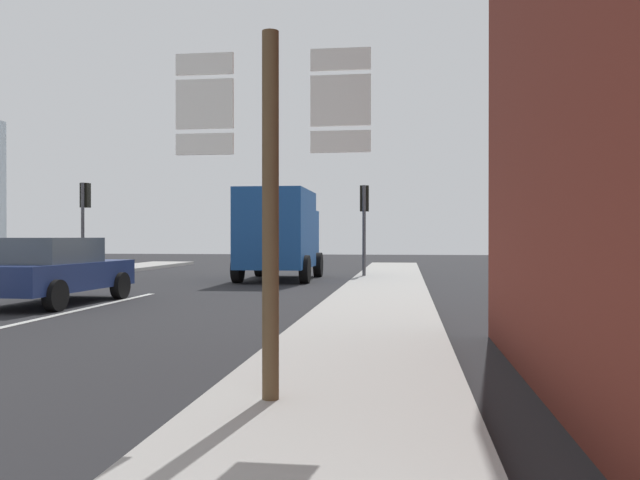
% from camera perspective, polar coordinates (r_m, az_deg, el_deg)
% --- Properties ---
extents(ground_plane, '(80.00, 80.00, 0.00)m').
position_cam_1_polar(ground_plane, '(15.84, -17.11, -5.13)').
color(ground_plane, '#232326').
extents(sidewalk_right, '(2.29, 44.00, 0.14)m').
position_cam_1_polar(sidewalk_right, '(12.44, 4.75, -6.28)').
color(sidewalk_right, '#9E9B96').
rests_on(sidewalk_right, ground).
extents(lane_centre_stripe, '(0.16, 12.00, 0.01)m').
position_cam_1_polar(lane_centre_stripe, '(12.34, -24.90, -6.66)').
color(lane_centre_stripe, silver).
rests_on(lane_centre_stripe, ground).
extents(sedan_far, '(2.13, 4.28, 1.47)m').
position_cam_1_polar(sedan_far, '(15.63, -22.20, -2.41)').
color(sedan_far, navy).
rests_on(sedan_far, ground).
extents(delivery_truck, '(2.52, 5.02, 3.05)m').
position_cam_1_polar(delivery_truck, '(22.57, -3.54, 0.69)').
color(delivery_truck, '#19478C').
rests_on(delivery_truck, ground).
extents(route_sign_post, '(1.66, 0.14, 3.20)m').
position_cam_1_polar(route_sign_post, '(5.50, -4.29, 4.64)').
color(route_sign_post, brown).
rests_on(route_sign_post, ground).
extents(traffic_light_far_left, '(0.30, 0.49, 3.46)m').
position_cam_1_polar(traffic_light_far_left, '(25.58, -19.76, 2.68)').
color(traffic_light_far_left, '#47474C').
rests_on(traffic_light_far_left, ground).
extents(traffic_light_far_right, '(0.30, 0.49, 3.28)m').
position_cam_1_polar(traffic_light_far_right, '(22.96, 3.87, 2.62)').
color(traffic_light_far_right, '#47474C').
rests_on(traffic_light_far_right, ground).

